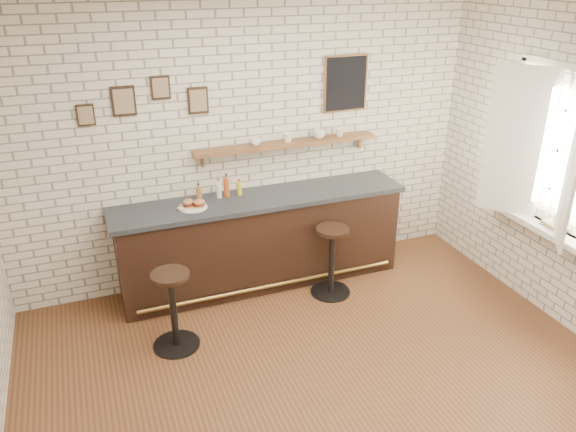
# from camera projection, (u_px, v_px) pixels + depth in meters

# --- Properties ---
(ground) EXTENTS (5.00, 5.00, 0.00)m
(ground) POSITION_uv_depth(u_px,v_px,m) (323.00, 378.00, 4.78)
(ground) COLOR brown
(ground) RESTS_ON ground
(bar_counter) EXTENTS (3.10, 0.65, 1.01)m
(bar_counter) POSITION_uv_depth(u_px,v_px,m) (262.00, 240.00, 6.02)
(bar_counter) COLOR black
(bar_counter) RESTS_ON ground
(sandwich_plate) EXTENTS (0.28, 0.28, 0.01)m
(sandwich_plate) POSITION_uv_depth(u_px,v_px,m) (193.00, 207.00, 5.55)
(sandwich_plate) COLOR white
(sandwich_plate) RESTS_ON bar_counter
(ciabatta_sandwich) EXTENTS (0.24, 0.17, 0.07)m
(ciabatta_sandwich) POSITION_uv_depth(u_px,v_px,m) (194.00, 203.00, 5.54)
(ciabatta_sandwich) COLOR #B77E4B
(ciabatta_sandwich) RESTS_ON sandwich_plate
(potato_chips) EXTENTS (0.25, 0.19, 0.00)m
(potato_chips) POSITION_uv_depth(u_px,v_px,m) (191.00, 207.00, 5.54)
(potato_chips) COLOR gold
(potato_chips) RESTS_ON sandwich_plate
(bitters_bottle_brown) EXTENTS (0.06, 0.06, 0.18)m
(bitters_bottle_brown) POSITION_uv_depth(u_px,v_px,m) (199.00, 194.00, 5.69)
(bitters_bottle_brown) COLOR brown
(bitters_bottle_brown) RESTS_ON bar_counter
(bitters_bottle_white) EXTENTS (0.05, 0.05, 0.21)m
(bitters_bottle_white) POSITION_uv_depth(u_px,v_px,m) (219.00, 190.00, 5.76)
(bitters_bottle_white) COLOR silver
(bitters_bottle_white) RESTS_ON bar_counter
(bitters_bottle_amber) EXTENTS (0.06, 0.06, 0.25)m
(bitters_bottle_amber) POSITION_uv_depth(u_px,v_px,m) (227.00, 188.00, 5.78)
(bitters_bottle_amber) COLOR #AC491B
(bitters_bottle_amber) RESTS_ON bar_counter
(condiment_bottle_yellow) EXTENTS (0.05, 0.05, 0.17)m
(condiment_bottle_yellow) POSITION_uv_depth(u_px,v_px,m) (239.00, 188.00, 5.83)
(condiment_bottle_yellow) COLOR yellow
(condiment_bottle_yellow) RESTS_ON bar_counter
(bar_stool_left) EXTENTS (0.43, 0.43, 0.77)m
(bar_stool_left) POSITION_uv_depth(u_px,v_px,m) (173.00, 308.00, 5.02)
(bar_stool_left) COLOR black
(bar_stool_left) RESTS_ON ground
(bar_stool_right) EXTENTS (0.45, 0.45, 0.76)m
(bar_stool_right) POSITION_uv_depth(u_px,v_px,m) (332.00, 259.00, 5.85)
(bar_stool_right) COLOR black
(bar_stool_right) RESTS_ON ground
(wall_shelf) EXTENTS (2.00, 0.18, 0.18)m
(wall_shelf) POSITION_uv_depth(u_px,v_px,m) (287.00, 144.00, 5.91)
(wall_shelf) COLOR brown
(wall_shelf) RESTS_ON ground
(shelf_cup_a) EXTENTS (0.11, 0.11, 0.09)m
(shelf_cup_a) POSITION_uv_depth(u_px,v_px,m) (256.00, 142.00, 5.77)
(shelf_cup_a) COLOR white
(shelf_cup_a) RESTS_ON wall_shelf
(shelf_cup_b) EXTENTS (0.13, 0.13, 0.10)m
(shelf_cup_b) POSITION_uv_depth(u_px,v_px,m) (288.00, 137.00, 5.88)
(shelf_cup_b) COLOR white
(shelf_cup_b) RESTS_ON wall_shelf
(shelf_cup_c) EXTENTS (0.15, 0.15, 0.10)m
(shelf_cup_c) POSITION_uv_depth(u_px,v_px,m) (319.00, 134.00, 6.00)
(shelf_cup_c) COLOR white
(shelf_cup_c) RESTS_ON wall_shelf
(shelf_cup_d) EXTENTS (0.13, 0.13, 0.09)m
(shelf_cup_d) POSITION_uv_depth(u_px,v_px,m) (340.00, 132.00, 6.08)
(shelf_cup_d) COLOR white
(shelf_cup_d) RESTS_ON wall_shelf
(back_wall_decor) EXTENTS (2.96, 0.02, 0.56)m
(back_wall_decor) POSITION_uv_depth(u_px,v_px,m) (268.00, 90.00, 5.69)
(back_wall_decor) COLOR black
(back_wall_decor) RESTS_ON ground
(window_sill) EXTENTS (0.20, 1.35, 0.06)m
(window_sill) POSITION_uv_depth(u_px,v_px,m) (538.00, 225.00, 5.45)
(window_sill) COLOR white
(window_sill) RESTS_ON ground
(casement_window) EXTENTS (0.40, 1.30, 1.56)m
(casement_window) POSITION_uv_depth(u_px,v_px,m) (549.00, 152.00, 5.12)
(casement_window) COLOR white
(casement_window) RESTS_ON ground
(book_lower) EXTENTS (0.20, 0.25, 0.02)m
(book_lower) POSITION_uv_depth(u_px,v_px,m) (547.00, 227.00, 5.31)
(book_lower) COLOR tan
(book_lower) RESTS_ON window_sill
(book_upper) EXTENTS (0.21, 0.26, 0.02)m
(book_upper) POSITION_uv_depth(u_px,v_px,m) (548.00, 226.00, 5.30)
(book_upper) COLOR tan
(book_upper) RESTS_ON book_lower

